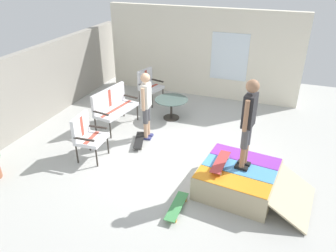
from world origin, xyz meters
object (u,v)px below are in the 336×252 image
patio_chair_near_house (148,83)px  skateboard_on_ramp (221,162)px  person_watching (146,102)px  skateboard_spare (177,206)px  patio_table (171,105)px  skate_ramp (239,179)px  skateboard_by_bench (139,140)px  patio_chair_by_wall (86,133)px  person_skater (249,119)px  patio_bench (113,104)px

patio_chair_near_house → skateboard_on_ramp: 4.50m
person_watching → skateboard_spare: bearing=-145.4°
patio_table → person_watching: (-1.23, 0.19, 0.56)m
patio_chair_near_house → skate_ramp: bearing=-135.2°
person_watching → skateboard_by_bench: 0.95m
skateboard_by_bench → skateboard_on_ramp: 2.44m
patio_chair_by_wall → skateboard_on_ramp: 2.96m
person_watching → skateboard_on_ramp: 2.52m
skateboard_spare → skateboard_by_bench: bearing=40.2°
patio_chair_by_wall → person_skater: size_ratio=0.59×
patio_chair_by_wall → patio_bench: bearing=7.7°
skate_ramp → skateboard_by_bench: skate_ramp is taller
patio_chair_by_wall → skateboard_spare: patio_chair_by_wall is taller
patio_bench → patio_chair_near_house: same height
skate_ramp → patio_chair_near_house: (3.34, 3.32, 0.36)m
skate_ramp → skateboard_by_bench: 2.71m
skateboard_spare → skateboard_on_ramp: size_ratio=0.99×
skate_ramp → person_watching: person_watching is taller
person_skater → skateboard_by_bench: 3.06m
patio_chair_near_house → patio_chair_by_wall: (-3.34, 0.02, 0.00)m
skateboard_spare → skateboard_on_ramp: skateboard_on_ramp is taller
skateboard_on_ramp → skate_ramp: bearing=-81.1°
person_watching → patio_chair_by_wall: bearing=146.0°
patio_chair_near_house → patio_bench: bearing=172.6°
patio_table → person_skater: size_ratio=0.52×
skate_ramp → patio_table: bearing=42.2°
patio_chair_by_wall → person_watching: 1.58m
patio_chair_by_wall → patio_table: (2.51, -1.06, -0.21)m
person_skater → skateboard_spare: bearing=136.8°
patio_bench → skateboard_spare: bearing=-133.9°
patio_bench → person_watching: person_watching is taller
skateboard_spare → patio_chair_near_house: bearing=29.1°
person_skater → skate_ramp: bearing=159.8°
patio_bench → skate_ramp: bearing=-113.9°
skateboard_on_ramp → person_skater: bearing=-72.7°
patio_chair_by_wall → person_skater: (0.06, -3.36, 0.90)m
patio_bench → skateboard_spare: size_ratio=1.65×
patio_table → skateboard_by_bench: patio_table is taller
skate_ramp → skateboard_by_bench: (0.95, 2.54, -0.17)m
patio_chair_by_wall → person_watching: person_watching is taller
patio_bench → skateboard_on_ramp: 3.57m
patio_bench → person_skater: bearing=-112.9°
patio_chair_near_house → skateboard_by_bench: size_ratio=1.24×
patio_table → skateboard_spare: bearing=-158.7°
patio_table → skateboard_on_ramp: (-2.57, -1.90, 0.19)m
patio_table → skateboard_spare: (-3.47, -1.35, -0.32)m
person_skater → skateboard_on_ramp: bearing=107.3°
patio_bench → patio_table: size_ratio=1.47×
patio_chair_near_house → patio_chair_by_wall: bearing=179.7°
person_skater → skateboard_by_bench: person_skater is taller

